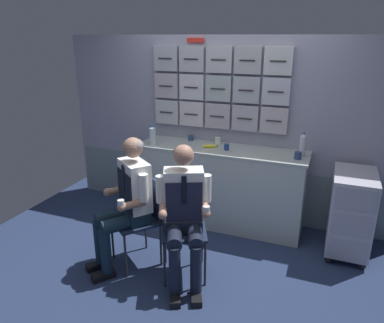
# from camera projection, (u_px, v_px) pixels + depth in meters

# --- Properties ---
(ground) EXTENTS (4.80, 4.80, 0.04)m
(ground) POSITION_uv_depth(u_px,v_px,m) (184.00, 274.00, 3.49)
(ground) COLOR navy
(galley_bulkhead) EXTENTS (4.20, 0.14, 2.15)m
(galley_bulkhead) POSITION_uv_depth(u_px,v_px,m) (227.00, 128.00, 4.33)
(galley_bulkhead) COLOR #9697AF
(galley_bulkhead) RESTS_ON ground
(galley_counter) EXTENTS (1.94, 0.53, 0.93)m
(galley_counter) POSITION_uv_depth(u_px,v_px,m) (220.00, 186.00, 4.29)
(galley_counter) COLOR #B8C3BF
(galley_counter) RESTS_ON ground
(service_trolley) EXTENTS (0.40, 0.65, 0.87)m
(service_trolley) POSITION_uv_depth(u_px,v_px,m) (351.00, 211.00, 3.68)
(service_trolley) COLOR black
(service_trolley) RESTS_ON ground
(folding_chair_left) EXTENTS (0.56, 0.56, 0.87)m
(folding_chair_left) POSITION_uv_depth(u_px,v_px,m) (144.00, 210.00, 3.53)
(folding_chair_left) COLOR #2D2D33
(folding_chair_left) RESTS_ON ground
(crew_member_left) EXTENTS (0.62, 0.67, 1.28)m
(crew_member_left) POSITION_uv_depth(u_px,v_px,m) (127.00, 198.00, 3.39)
(crew_member_left) COLOR black
(crew_member_left) RESTS_ON ground
(folding_chair_right) EXTENTS (0.53, 0.53, 0.87)m
(folding_chair_right) POSITION_uv_depth(u_px,v_px,m) (184.00, 218.00, 3.39)
(folding_chair_right) COLOR #2D2D33
(folding_chair_right) RESTS_ON ground
(crew_member_right) EXTENTS (0.55, 0.67, 1.27)m
(crew_member_right) POSITION_uv_depth(u_px,v_px,m) (184.00, 210.00, 3.18)
(crew_member_right) COLOR black
(crew_member_right) RESTS_ON ground
(water_bottle_clear) EXTENTS (0.07, 0.07, 0.26)m
(water_bottle_clear) POSITION_uv_depth(u_px,v_px,m) (303.00, 145.00, 3.82)
(water_bottle_clear) COLOR silver
(water_bottle_clear) RESTS_ON galley_counter
(water_bottle_tall) EXTENTS (0.08, 0.08, 0.24)m
(water_bottle_tall) POSITION_uv_depth(u_px,v_px,m) (152.00, 135.00, 4.25)
(water_bottle_tall) COLOR silver
(water_bottle_tall) RESTS_ON galley_counter
(paper_cup_tan) EXTENTS (0.07, 0.07, 0.07)m
(paper_cup_tan) POSITION_uv_depth(u_px,v_px,m) (218.00, 140.00, 4.31)
(paper_cup_tan) COLOR white
(paper_cup_tan) RESTS_ON galley_counter
(coffee_cup_spare) EXTENTS (0.07, 0.07, 0.06)m
(coffee_cup_spare) POSITION_uv_depth(u_px,v_px,m) (191.00, 138.00, 4.44)
(coffee_cup_spare) COLOR navy
(coffee_cup_spare) RESTS_ON galley_counter
(paper_cup_blue) EXTENTS (0.07, 0.07, 0.08)m
(paper_cup_blue) POSITION_uv_depth(u_px,v_px,m) (298.00, 155.00, 3.76)
(paper_cup_blue) COLOR navy
(paper_cup_blue) RESTS_ON galley_counter
(coffee_cup_white) EXTENTS (0.06, 0.06, 0.07)m
(coffee_cup_white) POSITION_uv_depth(u_px,v_px,m) (226.00, 147.00, 4.06)
(coffee_cup_white) COLOR navy
(coffee_cup_white) RESTS_ON galley_counter
(snack_banana) EXTENTS (0.17, 0.10, 0.04)m
(snack_banana) POSITION_uv_depth(u_px,v_px,m) (210.00, 146.00, 4.14)
(snack_banana) COLOR yellow
(snack_banana) RESTS_ON galley_counter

